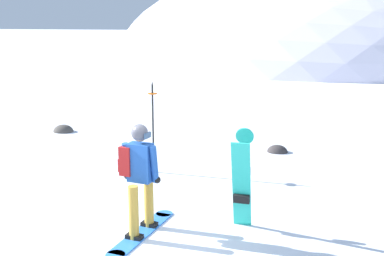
{
  "coord_description": "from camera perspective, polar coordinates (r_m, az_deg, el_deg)",
  "views": [
    {
      "loc": [
        2.41,
        -5.8,
        3.19
      ],
      "look_at": [
        -0.01,
        3.54,
        1.0
      ],
      "focal_mm": 44.5,
      "sensor_mm": 36.0,
      "label": 1
    }
  ],
  "objects": [
    {
      "name": "ridge_peak_main",
      "position": [
        40.85,
        14.87,
        7.88
      ],
      "size": [
        33.23,
        29.91,
        15.37
      ],
      "color": "white",
      "rests_on": "ground"
    },
    {
      "name": "rock_small",
      "position": [
        11.99,
        10.19,
        -2.85
      ],
      "size": [
        0.51,
        0.43,
        0.36
      ],
      "color": "#383333",
      "rests_on": "ground"
    },
    {
      "name": "ground_plane",
      "position": [
        7.05,
        -7.39,
        -14.24
      ],
      "size": [
        300.0,
        300.0,
        0.0
      ],
      "primitive_type": "plane",
      "color": "white"
    },
    {
      "name": "spare_snowboard",
      "position": [
        7.34,
        6.0,
        -6.22
      ],
      "size": [
        0.28,
        0.5,
        1.6
      ],
      "color": "#23B7A3",
      "rests_on": "ground"
    },
    {
      "name": "piste_marker_near",
      "position": [
        10.02,
        -4.71,
        0.82
      ],
      "size": [
        0.2,
        0.2,
        1.97
      ],
      "color": "black",
      "rests_on": "ground"
    },
    {
      "name": "snowboarder_main",
      "position": [
        7.18,
        -6.38,
        -5.74
      ],
      "size": [
        0.65,
        1.82,
        1.71
      ],
      "color": "blue",
      "rests_on": "ground"
    },
    {
      "name": "rock_dark",
      "position": [
        14.44,
        -15.15,
        -0.43
      ],
      "size": [
        0.6,
        0.51,
        0.42
      ],
      "color": "#4C4742",
      "rests_on": "ground"
    }
  ]
}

